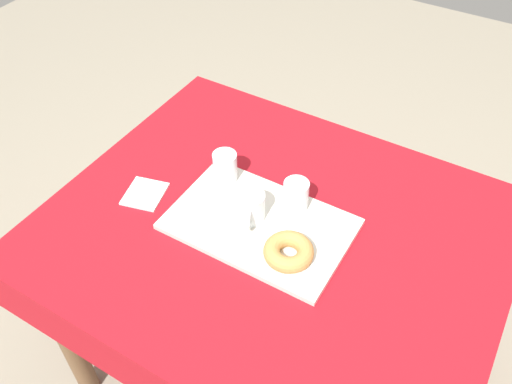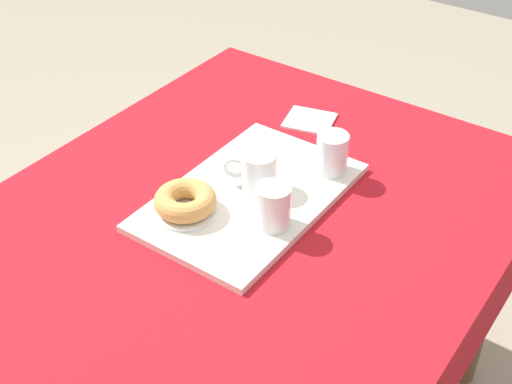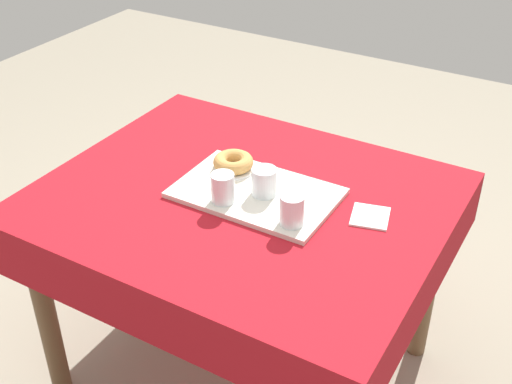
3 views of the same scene
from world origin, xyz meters
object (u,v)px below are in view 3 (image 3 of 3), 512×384
object	(u,v)px
tea_mug_left	(264,182)
water_glass_far	(223,189)
water_glass_near	(292,212)
paper_napkin	(370,216)
serving_tray	(256,193)
donut_plate_left	(233,169)
dining_table	(243,222)
sugar_donut_left	(233,162)

from	to	relation	value
tea_mug_left	water_glass_far	xyz separation A→B (m)	(-0.08, -0.09, 0.00)
water_glass_near	paper_napkin	xyz separation A→B (m)	(0.16, 0.15, -0.05)
serving_tray	donut_plate_left	size ratio (longest dim) A/B	3.60
dining_table	paper_napkin	bearing A→B (deg)	12.25
serving_tray	water_glass_far	size ratio (longest dim) A/B	5.28
sugar_donut_left	donut_plate_left	bearing A→B (deg)	0.00
serving_tray	sugar_donut_left	xyz separation A→B (m)	(-0.12, 0.07, 0.04)
water_glass_near	donut_plate_left	world-z (taller)	water_glass_near
water_glass_near	water_glass_far	distance (m)	0.22
serving_tray	water_glass_far	bearing A→B (deg)	-119.90
tea_mug_left	sugar_donut_left	xyz separation A→B (m)	(-0.15, 0.07, -0.01)
sugar_donut_left	water_glass_near	bearing A→B (deg)	-29.44
water_glass_near	donut_plate_left	bearing A→B (deg)	150.56
dining_table	paper_napkin	size ratio (longest dim) A/B	10.44
tea_mug_left	water_glass_far	size ratio (longest dim) A/B	1.22
serving_tray	water_glass_near	xyz separation A→B (m)	(0.16, -0.09, 0.05)
water_glass_near	tea_mug_left	bearing A→B (deg)	146.20
water_glass_far	dining_table	bearing A→B (deg)	76.25
dining_table	donut_plate_left	size ratio (longest dim) A/B	9.06
water_glass_far	tea_mug_left	bearing A→B (deg)	48.90
tea_mug_left	paper_napkin	bearing A→B (deg)	11.64
sugar_donut_left	paper_napkin	bearing A→B (deg)	-0.78
serving_tray	water_glass_near	world-z (taller)	water_glass_near
donut_plate_left	paper_napkin	xyz separation A→B (m)	(0.45, -0.01, -0.02)
donut_plate_left	tea_mug_left	bearing A→B (deg)	-24.98
serving_tray	paper_napkin	size ratio (longest dim) A/B	4.14
serving_tray	tea_mug_left	distance (m)	0.05
serving_tray	donut_plate_left	xyz separation A→B (m)	(-0.12, 0.07, 0.01)
serving_tray	water_glass_far	xyz separation A→B (m)	(-0.05, -0.09, 0.05)
dining_table	water_glass_near	distance (m)	0.26
tea_mug_left	donut_plate_left	distance (m)	0.17
water_glass_near	sugar_donut_left	xyz separation A→B (m)	(-0.28, 0.16, -0.01)
paper_napkin	tea_mug_left	bearing A→B (deg)	-168.36
dining_table	serving_tray	size ratio (longest dim) A/B	2.52
dining_table	paper_napkin	distance (m)	0.39
tea_mug_left	water_glass_near	size ratio (longest dim) A/B	1.22
water_glass_near	water_glass_far	size ratio (longest dim) A/B	1.00
donut_plate_left	sugar_donut_left	xyz separation A→B (m)	(0.00, 0.00, 0.02)
water_glass_far	water_glass_near	bearing A→B (deg)	0.17
serving_tray	donut_plate_left	distance (m)	0.14
water_glass_far	donut_plate_left	world-z (taller)	water_glass_far
paper_napkin	dining_table	bearing A→B (deg)	-167.75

